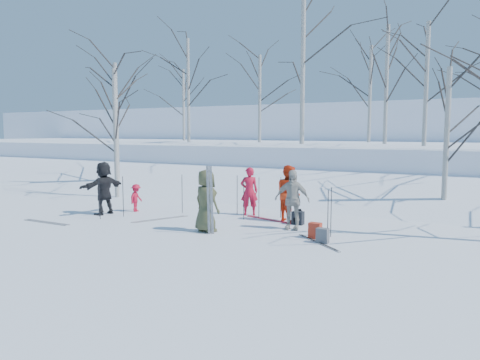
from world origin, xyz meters
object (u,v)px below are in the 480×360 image
Objects in this scene: skier_red_north at (249,191)px; skier_red_seated at (136,198)px; skier_grey_west at (104,188)px; skier_redor_behind at (289,193)px; skier_olive_center at (206,201)px; backpack_dark at (298,218)px; backpack_grey at (323,236)px; backpack_red at (315,231)px; dog at (297,217)px; skier_cream_east at (292,200)px.

skier_red_north reaches higher than skier_red_seated.
skier_grey_west reaches higher than skier_red_seated.
skier_olive_center is at bearing 95.78° from skier_redor_behind.
skier_red_seated is 2.43× the size of backpack_dark.
skier_olive_center is at bearing -173.74° from backpack_grey.
backpack_grey is at bearing 95.33° from skier_grey_west.
skier_olive_center is at bearing -165.81° from backpack_red.
skier_olive_center is 3.03m from dog.
skier_grey_west reaches higher than backpack_dark.
skier_redor_behind is 1.03× the size of skier_cream_east.
skier_olive_center reaches higher than skier_cream_east.
dog is (1.77, 2.38, -0.66)m from skier_olive_center.
backpack_grey is (0.35, -0.39, -0.02)m from backpack_red.
skier_cream_east is 4.55× the size of backpack_grey.
backpack_red is (3.19, -2.15, -0.60)m from skier_red_north.
skier_red_seated reaches higher than backpack_grey.
skier_red_north is 1.60m from skier_redor_behind.
skier_redor_behind is 0.83m from dog.
skier_olive_center is 0.97× the size of skier_grey_west.
skier_redor_behind is at bearing 131.10° from backpack_grey.
skier_grey_west is at bearing -6.54° from skier_red_north.
skier_olive_center is at bearing 41.37° from dog.
skier_grey_west reaches higher than skier_olive_center.
backpack_dark is (1.83, 2.25, -0.68)m from skier_olive_center.
dog is (1.99, -0.53, -0.60)m from skier_red_north.
skier_red_north reaches higher than backpack_red.
dog is 1.36× the size of backpack_grey.
skier_redor_behind is 0.92m from backpack_dark.
skier_cream_east is 1.43m from backpack_red.
skier_cream_east is 1.09m from dog.
skier_red_north is 2.58m from skier_cream_east.
skier_grey_west is at bearing 52.07° from skier_redor_behind.
skier_red_north is (-0.22, 2.90, -0.07)m from skier_olive_center.
backpack_red is at bearing -52.98° from backpack_dark.
backpack_red is (2.96, 0.75, -0.67)m from skier_olive_center.
skier_red_seated is 2.32× the size of backpack_red.
skier_redor_behind is at bearing 135.09° from skier_red_north.
skier_red_north is 4.06m from skier_red_seated.
skier_red_seated is at bearing 44.47° from skier_redor_behind.
skier_grey_west is (-4.37, -2.34, 0.09)m from skier_red_north.
dog is 0.14m from backpack_dark.
skier_grey_west is 4.52× the size of backpack_dark.
dog is (0.42, -0.24, -0.67)m from skier_redor_behind.
backpack_dark is (5.86, 0.73, -0.29)m from skier_red_seated.
skier_cream_east is 1.91m from backpack_grey.
skier_grey_west is 7.94m from backpack_grey.
skier_olive_center is 3.40× the size of dog.
skier_redor_behind is at bearing 142.89° from backpack_dark.
backpack_red is at bearing 111.28° from skier_red_north.
skier_red_seated is (-5.38, -1.09, -0.40)m from skier_redor_behind.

